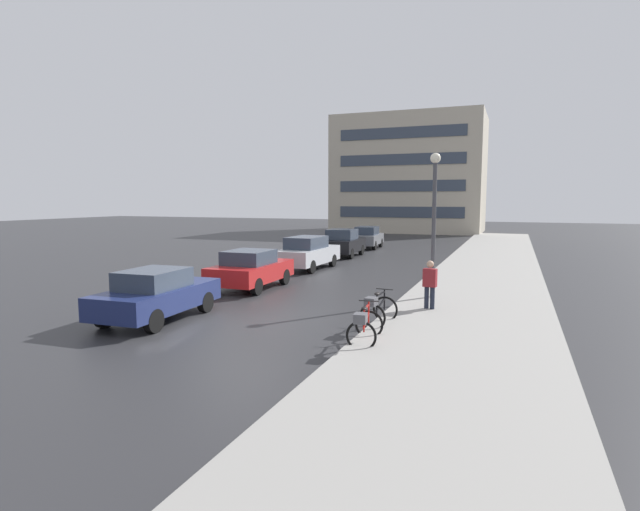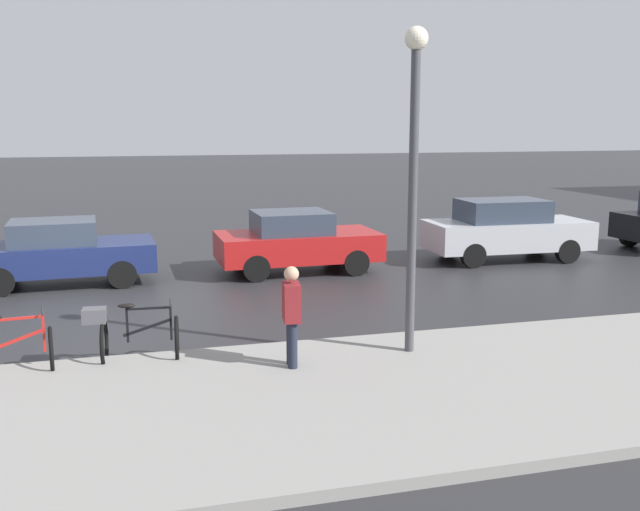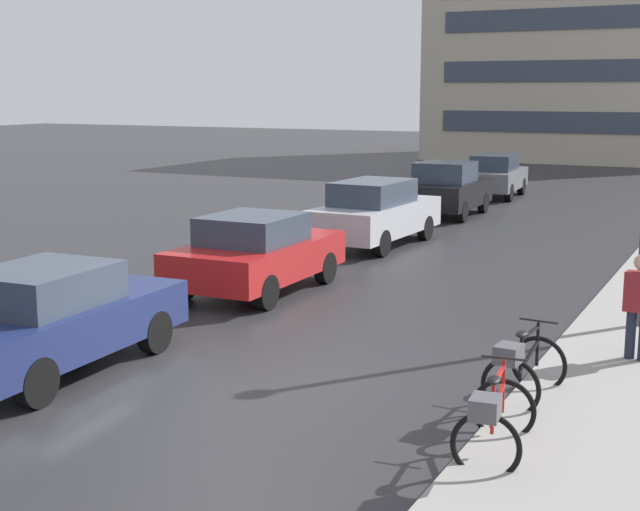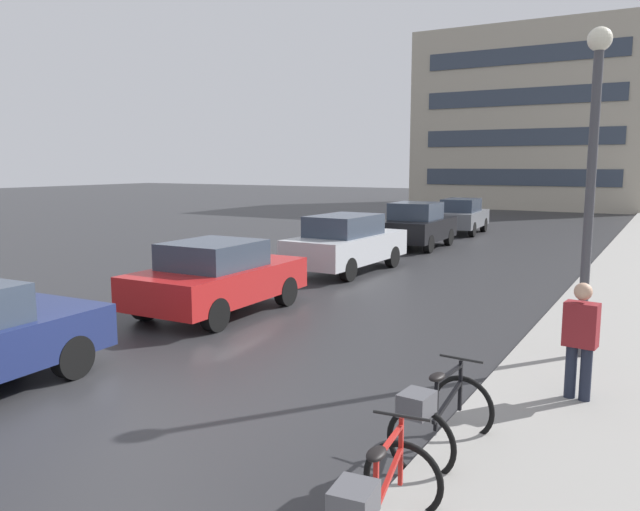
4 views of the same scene
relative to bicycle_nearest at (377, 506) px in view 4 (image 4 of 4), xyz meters
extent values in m
plane|color=#28282B|center=(-3.91, 1.00, -0.50)|extent=(140.00, 140.00, 0.00)
torus|color=black|center=(-0.08, 0.70, -0.14)|extent=(0.73, 0.14, 0.73)
cube|color=red|center=(0.00, -0.04, 0.14)|extent=(0.04, 0.04, 0.55)
cube|color=red|center=(-0.07, 0.62, 0.16)|extent=(0.04, 0.04, 0.60)
cube|color=red|center=(-0.03, 0.29, 0.40)|extent=(0.11, 0.66, 0.04)
cube|color=red|center=(-0.03, 0.26, 0.08)|extent=(0.12, 0.75, 0.27)
ellipsoid|color=black|center=(0.00, -0.04, 0.44)|extent=(0.17, 0.27, 0.07)
cylinder|color=black|center=(-0.07, 0.62, 0.48)|extent=(0.50, 0.08, 0.03)
cube|color=#4C4C51|center=(0.06, -0.52, 0.31)|extent=(0.32, 0.37, 0.22)
torus|color=black|center=(-0.12, 2.53, -0.12)|extent=(0.75, 0.12, 0.75)
torus|color=black|center=(-0.20, 1.45, -0.12)|extent=(0.75, 0.12, 0.75)
cube|color=black|center=(-0.17, 1.80, 0.15)|extent=(0.04, 0.04, 0.55)
cube|color=black|center=(-0.12, 2.45, 0.16)|extent=(0.04, 0.04, 0.57)
cube|color=black|center=(-0.15, 2.12, 0.39)|extent=(0.08, 0.65, 0.04)
cube|color=black|center=(-0.15, 2.10, 0.09)|extent=(0.09, 0.74, 0.26)
ellipsoid|color=black|center=(-0.17, 1.80, 0.45)|extent=(0.16, 0.27, 0.07)
cylinder|color=black|center=(-0.12, 2.45, 0.47)|extent=(0.50, 0.07, 0.03)
cube|color=#4C4C51|center=(-0.21, 1.33, 0.32)|extent=(0.30, 0.36, 0.22)
cylinder|color=black|center=(-7.23, 1.63, -0.18)|extent=(0.25, 0.65, 0.64)
cylinder|color=black|center=(-5.63, 1.70, -0.18)|extent=(0.25, 0.65, 0.64)
cube|color=#AD1919|center=(-6.38, 5.95, 0.15)|extent=(2.02, 4.00, 0.66)
cube|color=#2D3847|center=(-6.38, 5.79, 0.75)|extent=(1.63, 1.86, 0.53)
cylinder|color=black|center=(-7.28, 7.17, -0.18)|extent=(0.23, 0.64, 0.64)
cylinder|color=black|center=(-5.52, 7.20, -0.18)|extent=(0.23, 0.64, 0.64)
cylinder|color=black|center=(-7.24, 4.71, -0.18)|extent=(0.23, 0.64, 0.64)
cylinder|color=black|center=(-5.48, 4.73, -0.18)|extent=(0.23, 0.64, 0.64)
cube|color=#B2B5BA|center=(-6.40, 11.79, 0.20)|extent=(1.95, 4.43, 0.75)
cube|color=#2D3847|center=(-6.40, 11.62, 0.86)|extent=(1.55, 2.29, 0.58)
cylinder|color=black|center=(-7.15, 13.17, -0.18)|extent=(0.24, 0.65, 0.64)
cylinder|color=black|center=(-5.55, 13.12, -0.18)|extent=(0.24, 0.65, 0.64)
cylinder|color=black|center=(-7.24, 10.46, -0.18)|extent=(0.24, 0.65, 0.64)
cylinder|color=black|center=(-5.64, 10.41, -0.18)|extent=(0.24, 0.65, 0.64)
cube|color=black|center=(-6.56, 17.72, 0.19)|extent=(2.02, 3.83, 0.74)
cube|color=#2D3847|center=(-6.56, 17.57, 0.88)|extent=(1.63, 1.79, 0.62)
cylinder|color=black|center=(-7.45, 18.87, -0.18)|extent=(0.24, 0.65, 0.64)
cylinder|color=black|center=(-5.72, 18.91, -0.18)|extent=(0.24, 0.65, 0.64)
cylinder|color=black|center=(-7.40, 16.52, -0.18)|extent=(0.24, 0.65, 0.64)
cylinder|color=black|center=(-5.66, 16.56, -0.18)|extent=(0.24, 0.65, 0.64)
cube|color=slate|center=(-6.56, 23.21, 0.16)|extent=(1.93, 3.82, 0.68)
cube|color=#2D3847|center=(-6.55, 23.06, 0.78)|extent=(1.52, 2.10, 0.56)
cylinder|color=black|center=(-7.38, 24.31, -0.18)|extent=(0.26, 0.65, 0.64)
cylinder|color=black|center=(-5.89, 24.41, -0.18)|extent=(0.26, 0.65, 0.64)
cylinder|color=black|center=(-7.24, 22.01, -0.18)|extent=(0.26, 0.65, 0.64)
cylinder|color=black|center=(-5.74, 22.10, -0.18)|extent=(0.26, 0.65, 0.64)
cylinder|color=#1E2333|center=(0.79, 4.13, -0.08)|extent=(0.14, 0.14, 0.83)
cylinder|color=#1E2333|center=(0.97, 4.11, -0.08)|extent=(0.14, 0.14, 0.83)
cube|color=maroon|center=(0.88, 4.12, 0.61)|extent=(0.42, 0.28, 0.56)
sphere|color=tan|center=(0.88, 4.12, 1.03)|extent=(0.22, 0.22, 0.22)
cylinder|color=#424247|center=(0.67, 6.06, 1.87)|extent=(0.14, 0.14, 4.73)
sphere|color=#F2EACC|center=(0.67, 6.06, 4.37)|extent=(0.35, 0.35, 0.35)
cube|color=#B2A893|center=(-7.60, 43.54, 5.63)|extent=(15.45, 9.65, 12.26)
cube|color=#333D4C|center=(-7.60, 38.68, 1.71)|extent=(12.67, 0.06, 1.10)
cube|color=#333D4C|center=(-7.60, 38.68, 4.32)|extent=(12.67, 0.06, 1.10)
cube|color=#333D4C|center=(-7.60, 38.68, 6.94)|extent=(12.67, 0.06, 1.10)
cube|color=#333D4C|center=(-7.60, 38.68, 9.55)|extent=(12.67, 0.06, 1.10)
camera|label=1|loc=(3.24, -11.18, 3.01)|focal=28.00mm
camera|label=2|loc=(10.65, 1.88, 3.15)|focal=40.00mm
camera|label=3|loc=(2.34, -8.61, 3.36)|focal=50.00mm
camera|label=4|loc=(1.83, -4.06, 2.59)|focal=35.00mm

